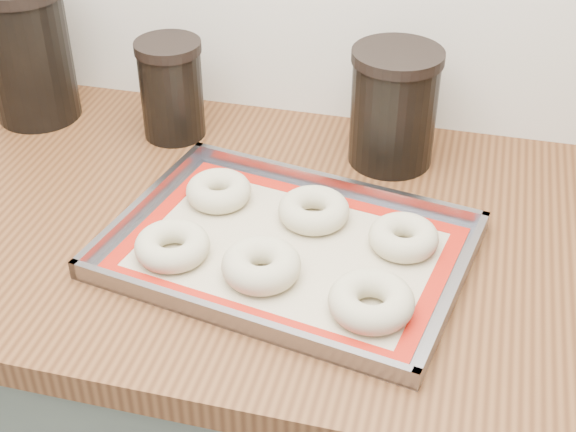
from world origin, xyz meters
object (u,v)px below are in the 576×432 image
(bagel_front_mid, at_px, (261,265))
(bagel_back_mid, at_px, (314,210))
(bagel_back_left, at_px, (219,191))
(canister_mid, at_px, (171,89))
(bagel_front_left, at_px, (172,246))
(canister_right, at_px, (394,107))
(bagel_front_right, at_px, (371,301))
(bagel_back_right, at_px, (403,237))
(canister_left, at_px, (29,52))
(baking_tray, at_px, (288,248))

(bagel_front_mid, height_order, bagel_back_mid, bagel_front_mid)
(bagel_back_left, bearing_deg, canister_mid, 127.37)
(bagel_front_left, distance_m, canister_right, 0.41)
(bagel_front_right, height_order, canister_mid, canister_mid)
(bagel_back_right, distance_m, canister_left, 0.70)
(baking_tray, bearing_deg, bagel_back_mid, 76.47)
(bagel_front_right, bearing_deg, canister_left, 150.29)
(bagel_back_right, bearing_deg, canister_mid, 151.46)
(bagel_front_left, relative_size, canister_mid, 0.61)
(baking_tray, relative_size, canister_mid, 3.16)
(bagel_back_mid, distance_m, canister_mid, 0.34)
(bagel_front_right, relative_size, bagel_back_left, 1.11)
(bagel_front_left, xyz_separation_m, canister_right, (0.24, 0.32, 0.07))
(baking_tray, relative_size, bagel_back_mid, 5.15)
(canister_left, distance_m, canister_right, 0.60)
(bagel_front_left, distance_m, canister_left, 0.49)
(bagel_back_mid, bearing_deg, bagel_back_right, -13.84)
(baking_tray, xyz_separation_m, bagel_front_right, (0.13, -0.09, 0.02))
(bagel_front_left, height_order, bagel_back_mid, same)
(bagel_back_right, relative_size, canister_left, 0.40)
(bagel_back_left, height_order, bagel_back_right, same)
(baking_tray, height_order, bagel_back_right, bagel_back_right)
(bagel_back_mid, bearing_deg, bagel_front_mid, -105.10)
(bagel_front_right, relative_size, canister_mid, 0.64)
(baking_tray, distance_m, bagel_front_mid, 0.07)
(canister_mid, xyz_separation_m, canister_right, (0.36, 0.01, 0.01))
(bagel_front_left, relative_size, bagel_back_right, 1.06)
(canister_mid, distance_m, canister_right, 0.36)
(bagel_back_right, distance_m, canister_right, 0.24)
(bagel_back_mid, distance_m, canister_left, 0.57)
(bagel_front_mid, bearing_deg, canister_left, 145.99)
(baking_tray, xyz_separation_m, canister_mid, (-0.26, 0.26, 0.07))
(bagel_back_left, relative_size, canister_left, 0.41)
(bagel_back_right, bearing_deg, bagel_front_right, -98.50)
(bagel_back_mid, xyz_separation_m, bagel_back_right, (0.13, -0.03, -0.00))
(bagel_front_mid, distance_m, bagel_back_mid, 0.14)
(canister_right, bearing_deg, canister_left, -179.79)
(bagel_front_left, xyz_separation_m, canister_left, (-0.36, 0.32, 0.09))
(baking_tray, height_order, bagel_front_mid, bagel_front_mid)
(bagel_back_right, bearing_deg, bagel_front_mid, -147.70)
(bagel_back_right, bearing_deg, bagel_front_left, -162.33)
(baking_tray, height_order, canister_left, canister_left)
(bagel_front_left, distance_m, bagel_back_right, 0.30)
(bagel_front_left, bearing_deg, canister_left, 138.95)
(bagel_front_mid, xyz_separation_m, bagel_back_left, (-0.11, 0.15, -0.00))
(bagel_front_left, relative_size, canister_left, 0.43)
(bagel_front_left, height_order, bagel_front_right, bagel_front_right)
(bagel_back_right, distance_m, canister_mid, 0.47)
(canister_mid, bearing_deg, bagel_back_mid, -34.30)
(bagel_back_mid, distance_m, canister_right, 0.22)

